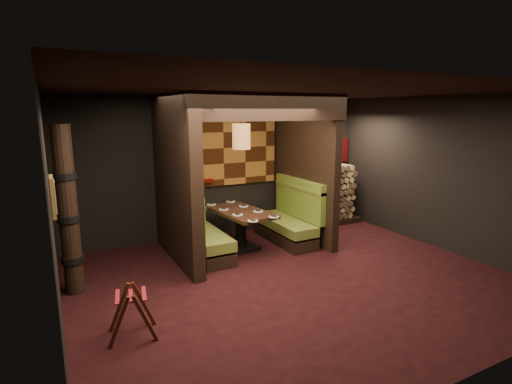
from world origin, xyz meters
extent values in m
cube|color=black|center=(0.00, 0.00, -0.01)|extent=(6.50, 5.50, 0.02)
cube|color=black|center=(0.00, 0.00, 2.86)|extent=(6.50, 5.50, 0.02)
cube|color=black|center=(0.00, 2.76, 1.43)|extent=(6.50, 0.02, 2.85)
cube|color=black|center=(0.00, -2.76, 1.43)|extent=(6.50, 0.02, 2.85)
cube|color=black|center=(-3.26, 0.00, 1.43)|extent=(0.02, 5.50, 2.85)
cube|color=black|center=(3.26, 0.00, 1.43)|extent=(0.02, 5.50, 2.85)
cube|color=black|center=(-1.35, 1.65, 1.43)|extent=(0.20, 2.20, 2.85)
cube|color=black|center=(1.30, 1.70, 1.43)|extent=(0.15, 2.10, 2.85)
cube|color=black|center=(-0.02, 0.70, 2.63)|extent=(2.85, 0.18, 0.44)
cube|color=#A16626|center=(-0.02, 2.71, 1.82)|extent=(2.40, 0.06, 1.55)
cube|color=#A16626|center=(-1.23, 1.82, 1.85)|extent=(0.04, 1.85, 1.45)
cube|color=#570B07|center=(-0.60, 2.65, 1.18)|extent=(0.60, 0.12, 0.07)
cube|color=black|center=(-0.85, 1.65, 0.11)|extent=(0.55, 1.60, 0.22)
cube|color=olive|center=(-0.85, 1.65, 0.36)|extent=(0.55, 1.60, 0.18)
cube|color=#566720|center=(-1.19, 1.65, 0.75)|extent=(0.12, 1.60, 0.78)
cube|color=olive|center=(-1.19, 1.65, 1.10)|extent=(0.15, 1.60, 0.06)
cube|color=black|center=(0.82, 1.65, 0.11)|extent=(0.55, 1.60, 0.22)
cube|color=olive|center=(0.82, 1.65, 0.36)|extent=(0.55, 1.60, 0.18)
cube|color=#566720|center=(1.16, 1.65, 0.75)|extent=(0.12, 1.60, 0.78)
cube|color=olive|center=(1.16, 1.65, 1.10)|extent=(0.15, 1.60, 0.06)
cube|color=black|center=(-0.14, 1.64, 0.03)|extent=(0.61, 0.61, 0.06)
cylinder|color=black|center=(-0.14, 1.64, 0.35)|extent=(0.20, 0.20, 0.69)
cube|color=#351F15|center=(-0.14, 1.64, 0.72)|extent=(0.94, 1.50, 0.06)
cylinder|color=white|center=(-0.27, 0.89, 0.76)|extent=(0.18, 0.18, 0.01)
cube|color=black|center=(-0.27, 0.89, 0.77)|extent=(0.08, 0.12, 0.02)
cylinder|color=white|center=(0.17, 0.95, 0.76)|extent=(0.18, 0.18, 0.01)
cube|color=black|center=(0.17, 0.95, 0.77)|extent=(0.08, 0.12, 0.02)
cylinder|color=white|center=(-0.33, 1.37, 0.76)|extent=(0.18, 0.18, 0.01)
cube|color=black|center=(-0.33, 1.37, 0.77)|extent=(0.08, 0.12, 0.02)
cylinder|color=white|center=(0.11, 1.43, 0.76)|extent=(0.18, 0.18, 0.01)
cube|color=black|center=(0.11, 1.43, 0.77)|extent=(0.08, 0.12, 0.02)
cylinder|color=white|center=(-0.39, 1.86, 0.76)|extent=(0.18, 0.18, 0.01)
cube|color=black|center=(-0.39, 1.86, 0.77)|extent=(0.08, 0.12, 0.02)
cylinder|color=white|center=(0.05, 1.91, 0.76)|extent=(0.18, 0.18, 0.01)
cube|color=black|center=(0.05, 1.91, 0.77)|extent=(0.08, 0.12, 0.02)
cylinder|color=white|center=(-0.45, 2.34, 0.76)|extent=(0.18, 0.18, 0.01)
cube|color=black|center=(-0.45, 2.34, 0.77)|extent=(0.08, 0.12, 0.02)
cylinder|color=white|center=(-0.01, 2.39, 0.76)|extent=(0.18, 0.18, 0.01)
cube|color=black|center=(-0.01, 2.39, 0.77)|extent=(0.08, 0.12, 0.02)
cylinder|color=#915F2E|center=(-0.14, 1.59, 2.12)|extent=(0.32, 0.32, 0.45)
sphere|color=#FFC672|center=(-0.14, 1.59, 2.12)|extent=(0.18, 0.18, 0.18)
cylinder|color=black|center=(-0.14, 1.59, 2.60)|extent=(0.02, 0.02, 0.51)
cube|color=olive|center=(-3.22, 0.10, 1.62)|extent=(0.04, 0.36, 0.46)
cube|color=#3F3F3F|center=(-3.20, 0.10, 1.62)|extent=(0.01, 0.27, 0.36)
cube|color=#421D10|center=(-2.71, -0.61, 0.27)|extent=(0.29, 0.09, 0.62)
cube|color=#421D10|center=(-2.42, -0.66, 0.27)|extent=(0.29, 0.09, 0.62)
cube|color=#421D10|center=(-2.65, -0.25, 0.27)|extent=(0.29, 0.09, 0.62)
cube|color=#421D10|center=(-2.36, -0.30, 0.27)|extent=(0.29, 0.09, 0.62)
cube|color=maroon|center=(-2.68, -0.43, 0.50)|extent=(0.11, 0.38, 0.01)
cube|color=maroon|center=(-2.53, -0.46, 0.50)|extent=(0.11, 0.38, 0.01)
cube|color=maroon|center=(-2.39, -0.48, 0.50)|extent=(0.11, 0.38, 0.01)
cylinder|color=black|center=(-3.05, 1.10, 1.20)|extent=(0.26, 0.26, 2.40)
cylinder|color=black|center=(-3.05, 1.10, 0.50)|extent=(0.31, 0.31, 0.09)
cylinder|color=black|center=(-3.05, 1.10, 1.10)|extent=(0.31, 0.31, 0.09)
cylinder|color=black|center=(-3.05, 1.10, 1.70)|extent=(0.31, 0.31, 0.09)
cube|color=black|center=(2.29, 2.35, 0.06)|extent=(1.73, 0.70, 0.12)
cube|color=brown|center=(2.29, 2.35, 0.74)|extent=(1.73, 0.70, 1.24)
cube|color=maroon|center=(2.29, 2.68, 1.64)|extent=(1.83, 0.10, 0.56)
cube|color=black|center=(1.39, 1.96, 1.43)|extent=(0.08, 0.08, 2.85)
camera|label=1|loc=(-3.22, -4.86, 2.57)|focal=28.00mm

